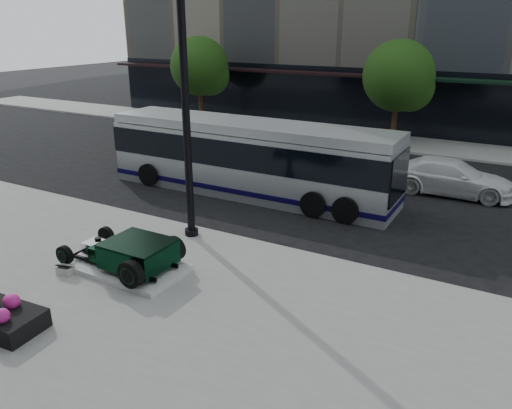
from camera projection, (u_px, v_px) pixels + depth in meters
The scene contains 9 objects.
ground at pixel (267, 219), 17.79m from camera, with size 120.00×120.00×0.00m, color black.
sidewalk_far at pixel (379, 141), 29.25m from camera, with size 70.00×4.00×0.12m, color gray.
street_trees at pixel (401, 79), 26.69m from camera, with size 29.80×3.80×5.70m.
display_plinth at pixel (125, 267), 13.89m from camera, with size 3.40×1.80×0.15m, color silver.
hot_rod at pixel (133, 253), 13.56m from camera, with size 3.22×2.00×0.81m.
info_plaque at pixel (65, 270), 13.61m from camera, with size 0.45×0.37×0.31m.
lamppost at pixel (186, 122), 14.93m from camera, with size 0.44×0.44×7.91m.
transit_bus at pixel (249, 157), 20.08m from camera, with size 12.12×2.88×2.92m.
white_sedan at pixel (451, 177), 20.20m from camera, with size 1.98×4.87×1.41m, color white.
Camera 1 is at (7.74, -14.62, 6.59)m, focal length 35.00 mm.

